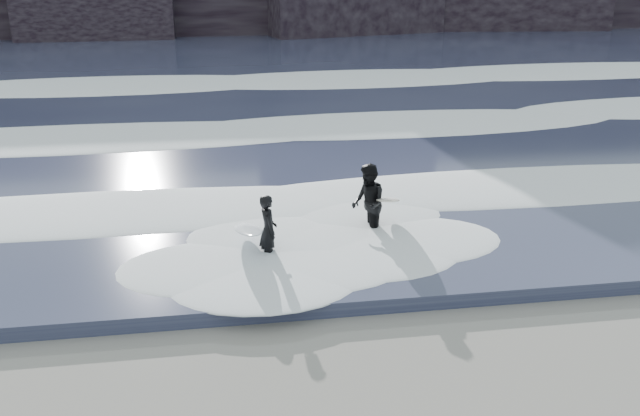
# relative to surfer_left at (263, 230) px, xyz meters

# --- Properties ---
(sea) EXTENTS (90.00, 52.00, 0.30)m
(sea) POSITION_rel_surfer_left_xyz_m (0.05, 23.56, -0.61)
(sea) COLOR #2E334C
(sea) RESTS_ON ground
(foam_near) EXTENTS (60.00, 3.20, 0.20)m
(foam_near) POSITION_rel_surfer_left_xyz_m (0.05, 3.56, -0.36)
(foam_near) COLOR white
(foam_near) RESTS_ON sea
(foam_mid) EXTENTS (60.00, 4.00, 0.24)m
(foam_mid) POSITION_rel_surfer_left_xyz_m (0.05, 10.56, -0.34)
(foam_mid) COLOR white
(foam_mid) RESTS_ON sea
(foam_far) EXTENTS (60.00, 4.80, 0.30)m
(foam_far) POSITION_rel_surfer_left_xyz_m (0.05, 19.56, -0.31)
(foam_far) COLOR white
(foam_far) RESTS_ON sea
(surfer_left) EXTENTS (0.96, 1.97, 1.50)m
(surfer_left) POSITION_rel_surfer_left_xyz_m (0.00, 0.00, 0.00)
(surfer_left) COLOR black
(surfer_left) RESTS_ON ground
(surfer_right) EXTENTS (1.13, 1.91, 1.75)m
(surfer_right) POSITION_rel_surfer_left_xyz_m (2.40, 0.89, 0.12)
(surfer_right) COLOR black
(surfer_right) RESTS_ON ground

